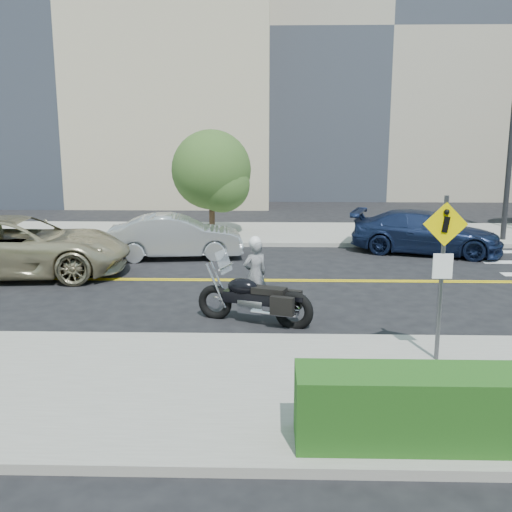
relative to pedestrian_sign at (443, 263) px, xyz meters
The scene contains 11 objects.
ground_plane 7.83m from the pedestrian_sign, 123.64° to the left, with size 120.00×120.00×0.00m, color black.
sidewalk_near 4.75m from the pedestrian_sign, 164.21° to the right, with size 60.00×5.00×0.15m, color #9E9B91.
sidewalk_far 14.56m from the pedestrian_sign, 106.91° to the left, with size 60.00×5.00×0.15m, color #9E9B91.
building_mid 33.51m from the pedestrian_sign, 83.29° to the left, with size 18.00×14.00×20.00m, color #A39984.
pedestrian_sign is the anchor object (origin of this frame).
motorcyclist 5.09m from the pedestrian_sign, 133.44° to the left, with size 0.73×0.64×1.78m.
motorcycle 4.36m from the pedestrian_sign, 143.94° to the left, with size 2.64×0.80×1.61m, color black, non-canonical shape.
suv 12.45m from the pedestrian_sign, 147.45° to the left, with size 2.94×6.38×1.77m, color tan.
parked_car_silver 11.27m from the pedestrian_sign, 123.88° to the left, with size 1.55×4.45×1.47m, color #A7ABAF.
parked_car_blue 10.66m from the pedestrian_sign, 77.13° to the left, with size 2.08×5.10×1.48m, color #172447.
tree_far_a 14.31m from the pedestrian_sign, 112.28° to the left, with size 3.12×3.12×4.27m.
Camera 1 is at (1.17, -16.71, 4.28)m, focal length 42.00 mm.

